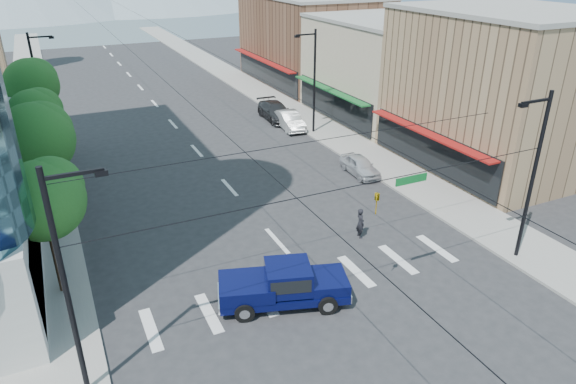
% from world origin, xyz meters
% --- Properties ---
extents(ground, '(160.00, 160.00, 0.00)m').
position_xyz_m(ground, '(0.00, 0.00, 0.00)').
color(ground, '#28282B').
rests_on(ground, ground).
extents(sidewalk_left, '(4.00, 120.00, 0.15)m').
position_xyz_m(sidewalk_left, '(-12.00, 40.00, 0.07)').
color(sidewalk_left, gray).
rests_on(sidewalk_left, ground).
extents(sidewalk_right, '(4.00, 120.00, 0.15)m').
position_xyz_m(sidewalk_right, '(12.00, 40.00, 0.07)').
color(sidewalk_right, gray).
rests_on(sidewalk_right, ground).
extents(shop_near, '(12.00, 14.00, 11.00)m').
position_xyz_m(shop_near, '(20.00, 10.00, 5.50)').
color(shop_near, '#8C6B4C').
rests_on(shop_near, ground).
extents(shop_mid, '(12.00, 14.00, 9.00)m').
position_xyz_m(shop_mid, '(20.00, 24.00, 4.50)').
color(shop_mid, tan).
rests_on(shop_mid, ground).
extents(shop_far, '(12.00, 18.00, 10.00)m').
position_xyz_m(shop_far, '(20.00, 40.00, 5.00)').
color(shop_far, brown).
rests_on(shop_far, ground).
extents(tree_near, '(3.65, 3.64, 6.71)m').
position_xyz_m(tree_near, '(-11.07, 6.10, 4.99)').
color(tree_near, black).
rests_on(tree_near, ground).
extents(tree_midnear, '(4.09, 4.09, 7.52)m').
position_xyz_m(tree_midnear, '(-11.07, 13.10, 5.59)').
color(tree_midnear, black).
rests_on(tree_midnear, ground).
extents(tree_midfar, '(3.65, 3.64, 6.71)m').
position_xyz_m(tree_midfar, '(-11.07, 20.10, 4.99)').
color(tree_midfar, black).
rests_on(tree_midfar, ground).
extents(tree_far, '(4.09, 4.09, 7.52)m').
position_xyz_m(tree_far, '(-11.07, 27.10, 5.59)').
color(tree_far, black).
rests_on(tree_far, ground).
extents(signal_rig, '(21.80, 0.20, 9.00)m').
position_xyz_m(signal_rig, '(0.19, -1.00, 4.64)').
color(signal_rig, black).
rests_on(signal_rig, ground).
extents(lamp_pole_nw, '(2.00, 0.25, 9.00)m').
position_xyz_m(lamp_pole_nw, '(-10.67, 30.00, 4.94)').
color(lamp_pole_nw, black).
rests_on(lamp_pole_nw, ground).
extents(lamp_pole_ne, '(2.00, 0.25, 9.00)m').
position_xyz_m(lamp_pole_ne, '(10.67, 22.00, 4.94)').
color(lamp_pole_ne, black).
rests_on(lamp_pole_ne, ground).
extents(pickup_truck, '(6.29, 3.77, 2.02)m').
position_xyz_m(pickup_truck, '(-2.07, 0.73, 1.05)').
color(pickup_truck, '#080C3E').
rests_on(pickup_truck, ground).
extents(pedestrian, '(0.50, 0.69, 1.78)m').
position_xyz_m(pedestrian, '(4.46, 4.41, 0.89)').
color(pedestrian, black).
rests_on(pedestrian, ground).
extents(parked_car_near, '(1.81, 4.07, 1.36)m').
position_xyz_m(parked_car_near, '(9.40, 12.15, 0.68)').
color(parked_car_near, silver).
rests_on(parked_car_near, ground).
extents(parked_car_mid, '(2.15, 4.91, 1.57)m').
position_xyz_m(parked_car_mid, '(9.40, 24.03, 0.78)').
color(parked_car_mid, silver).
rests_on(parked_car_mid, ground).
extents(parked_car_far, '(2.57, 5.73, 1.63)m').
position_xyz_m(parked_car_far, '(9.40, 27.17, 0.82)').
color(parked_car_far, '#2A2A2C').
rests_on(parked_car_far, ground).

